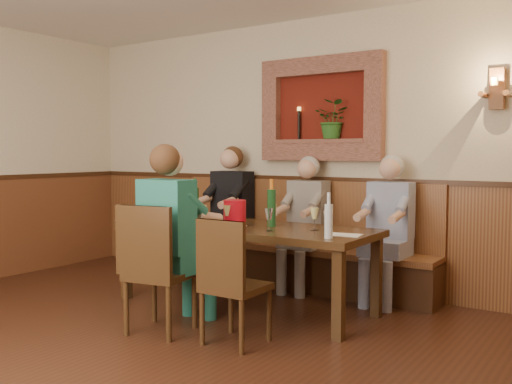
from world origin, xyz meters
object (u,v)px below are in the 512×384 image
Objects in this scene: wine_bottle_green_b at (195,202)px; person_bench_right at (387,243)px; person_bench_left at (227,224)px; water_bottle at (329,220)px; bench at (296,256)px; chair_near_left at (159,295)px; person_bench_mid at (304,236)px; person_chair_front at (175,251)px; wine_bottle_green_a at (271,207)px; spittoon_bucket at (235,213)px; chair_near_right at (234,307)px; dining_table at (244,233)px.

person_bench_right is at bearing 22.81° from wine_bottle_green_b.
water_bottle is at bearing -31.96° from person_bench_left.
bench is 2.98× the size of chair_near_left.
person_bench_mid is 0.87m from person_bench_right.
water_bottle is (1.66, -0.41, -0.02)m from wine_bottle_green_b.
bench is at bearing 85.65° from person_chair_front.
wine_bottle_green_a is at bearing -134.47° from person_bench_right.
bench is 1.75m from person_chair_front.
spittoon_bucket is 0.58× the size of wine_bottle_green_b.
chair_near_left is 0.68× the size of person_bench_left.
water_bottle is (1.03, -0.21, 0.03)m from spittoon_bucket.
dining_table is at bearing 121.16° from chair_near_right.
wine_bottle_green_a is 0.93m from wine_bottle_green_b.
chair_near_right is 2.17m from person_bench_left.
person_bench_mid is at bearing 70.90° from chair_near_left.
person_bench_left is 0.79m from wine_bottle_green_b.
bench is 1.91m from chair_near_left.
spittoon_bucket is (-0.20, -0.92, 0.30)m from person_bench_mid.
chair_near_left reaches higher than spittoon_bucket.
person_bench_mid is at bearing 79.94° from person_chair_front.
chair_near_left is 0.69× the size of person_chair_front.
chair_near_right reaches higher than dining_table.
chair_near_left is at bearing -110.78° from wine_bottle_green_a.
person_bench_right is (1.16, 1.80, 0.28)m from chair_near_left.
person_bench_mid is 5.94× the size of spittoon_bucket.
person_chair_front is at bearing -99.57° from dining_table.
bench is 13.04× the size of spittoon_bucket.
person_bench_mid reaches higher than wine_bottle_green_a.
person_bench_left is 3.51× the size of wine_bottle_green_a.
person_bench_left is 1.75m from person_chair_front.
dining_table is 1.63× the size of person_bench_left.
person_bench_mid is at bearing -33.70° from bench.
chair_near_left is (-0.13, -0.96, -0.38)m from dining_table.
person_bench_mid is 1.64m from person_chair_front.
person_bench_mid reaches higher than dining_table.
water_bottle is (0.48, 0.57, 0.62)m from chair_near_right.
person_chair_front reaches higher than dining_table.
wine_bottle_green_b is at bearing 175.83° from wine_bottle_green_a.
wine_bottle_green_b reaches higher than chair_near_right.
person_bench_mid is at bearing 40.87° from wine_bottle_green_b.
wine_bottle_green_a is 1.05× the size of wine_bottle_green_b.
person_bench_right is at bearing -0.04° from person_bench_mid.
water_bottle is at bearing -11.42° from spittoon_bucket.
water_bottle reaches higher than chair_near_left.
spittoon_bucket is at bearing -92.40° from bench.
spittoon_bucket reaches higher than chair_near_right.
chair_near_right is 1.13m from spittoon_bucket.
wine_bottle_green_b reaches higher than spittoon_bucket.
bench is 3.22× the size of chair_near_right.
person_bench_right is at bearing 54.33° from person_chair_front.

